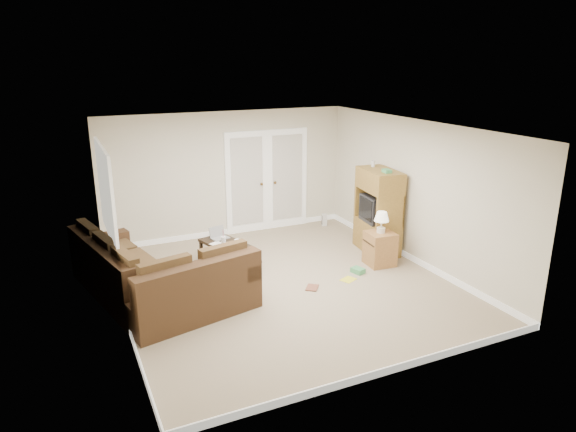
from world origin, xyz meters
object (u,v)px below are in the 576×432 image
sectional_sofa (152,281)px  coffee_table (227,253)px  side_cabinet (380,246)px  tv_armoire (378,211)px

sectional_sofa → coffee_table: (1.44, 0.88, -0.11)m
sectional_sofa → coffee_table: sectional_sofa is taller
sectional_sofa → side_cabinet: (3.89, -0.20, 0.00)m
sectional_sofa → side_cabinet: 3.89m
coffee_table → side_cabinet: side_cabinet is taller
sectional_sofa → side_cabinet: bearing=-16.1°
coffee_table → side_cabinet: bearing=-40.2°
coffee_table → tv_armoire: size_ratio=0.68×
coffee_table → side_cabinet: (2.45, -1.07, 0.12)m
tv_armoire → side_cabinet: tv_armoire is taller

